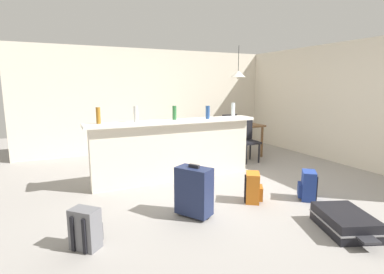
# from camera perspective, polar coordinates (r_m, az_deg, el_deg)

# --- Properties ---
(ground_plane) EXTENTS (13.00, 13.00, 0.05)m
(ground_plane) POSITION_cam_1_polar(r_m,az_deg,el_deg) (5.07, 4.66, -9.15)
(ground_plane) COLOR gray
(wall_back) EXTENTS (6.60, 0.10, 2.50)m
(wall_back) POSITION_cam_1_polar(r_m,az_deg,el_deg) (7.59, -6.83, 7.02)
(wall_back) COLOR silver
(wall_back) RESTS_ON ground_plane
(wall_right) EXTENTS (0.10, 6.00, 2.50)m
(wall_right) POSITION_cam_1_polar(r_m,az_deg,el_deg) (7.05, 25.67, 5.88)
(wall_right) COLOR silver
(wall_right) RESTS_ON ground_plane
(partition_half_wall) EXTENTS (2.80, 0.20, 1.00)m
(partition_half_wall) POSITION_cam_1_polar(r_m,az_deg,el_deg) (5.09, -3.26, -2.90)
(partition_half_wall) COLOR silver
(partition_half_wall) RESTS_ON ground_plane
(bar_countertop) EXTENTS (2.96, 0.40, 0.05)m
(bar_countertop) POSITION_cam_1_polar(r_m,az_deg,el_deg) (5.00, -3.32, 2.98)
(bar_countertop) COLOR white
(bar_countertop) RESTS_ON partition_half_wall
(bottle_amber) EXTENTS (0.07, 0.07, 0.25)m
(bottle_amber) POSITION_cam_1_polar(r_m,az_deg,el_deg) (4.73, -17.60, 3.96)
(bottle_amber) COLOR #9E661E
(bottle_amber) RESTS_ON bar_countertop
(bottle_white) EXTENTS (0.07, 0.07, 0.25)m
(bottle_white) POSITION_cam_1_polar(r_m,az_deg,el_deg) (4.79, -10.76, 4.33)
(bottle_white) COLOR silver
(bottle_white) RESTS_ON bar_countertop
(bottle_green) EXTENTS (0.07, 0.07, 0.24)m
(bottle_green) POSITION_cam_1_polar(r_m,az_deg,el_deg) (5.05, -3.40, 4.68)
(bottle_green) COLOR #2D6B38
(bottle_green) RESTS_ON bar_countertop
(bottle_blue) EXTENTS (0.07, 0.07, 0.23)m
(bottle_blue) POSITION_cam_1_polar(r_m,az_deg,el_deg) (5.18, 3.03, 4.77)
(bottle_blue) COLOR #284C89
(bottle_blue) RESTS_ON bar_countertop
(bottle_clear) EXTENTS (0.07, 0.07, 0.26)m
(bottle_clear) POSITION_cam_1_polar(r_m,az_deg,el_deg) (5.61, 7.92, 5.25)
(bottle_clear) COLOR silver
(bottle_clear) RESTS_ON bar_countertop
(dining_table) EXTENTS (1.10, 0.80, 0.74)m
(dining_table) POSITION_cam_1_polar(r_m,az_deg,el_deg) (6.89, 8.43, 1.63)
(dining_table) COLOR brown
(dining_table) RESTS_ON ground_plane
(dining_chair_near_partition) EXTENTS (0.41, 0.41, 0.93)m
(dining_chair_near_partition) POSITION_cam_1_polar(r_m,az_deg,el_deg) (6.48, 10.46, -0.13)
(dining_chair_near_partition) COLOR black
(dining_chair_near_partition) RESTS_ON ground_plane
(dining_chair_far_side) EXTENTS (0.42, 0.42, 0.93)m
(dining_chair_far_side) POSITION_cam_1_polar(r_m,az_deg,el_deg) (7.39, 6.82, 1.21)
(dining_chair_far_side) COLOR black
(dining_chair_far_side) RESTS_ON ground_plane
(pendant_lamp) EXTENTS (0.34, 0.34, 0.74)m
(pendant_lamp) POSITION_cam_1_polar(r_m,az_deg,el_deg) (6.90, 8.88, 11.90)
(pendant_lamp) COLOR black
(suitcase_flat_black) EXTENTS (0.71, 0.89, 0.22)m
(suitcase_flat_black) POSITION_cam_1_polar(r_m,az_deg,el_deg) (3.89, 27.33, -14.27)
(suitcase_flat_black) COLOR black
(suitcase_flat_black) RESTS_ON ground_plane
(backpack_blue) EXTENTS (0.34, 0.34, 0.42)m
(backpack_blue) POSITION_cam_1_polar(r_m,az_deg,el_deg) (4.63, 21.38, -8.75)
(backpack_blue) COLOR #233D93
(backpack_blue) RESTS_ON ground_plane
(suitcase_upright_navy) EXTENTS (0.44, 0.50, 0.67)m
(suitcase_upright_navy) POSITION_cam_1_polar(r_m,az_deg,el_deg) (3.76, 0.38, -10.33)
(suitcase_upright_navy) COLOR #1E284C
(suitcase_upright_navy) RESTS_ON ground_plane
(backpack_orange) EXTENTS (0.33, 0.34, 0.42)m
(backpack_orange) POSITION_cam_1_polar(r_m,az_deg,el_deg) (4.33, 11.68, -9.58)
(backpack_orange) COLOR orange
(backpack_orange) RESTS_ON ground_plane
(backpack_grey) EXTENTS (0.34, 0.34, 0.42)m
(backpack_grey) POSITION_cam_1_polar(r_m,az_deg,el_deg) (3.31, -19.75, -16.33)
(backpack_grey) COLOR slate
(backpack_grey) RESTS_ON ground_plane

